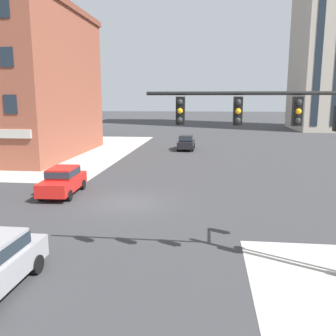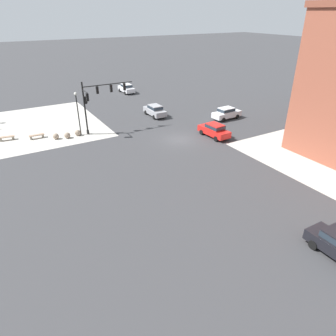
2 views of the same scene
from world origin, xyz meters
The scene contains 15 objects.
ground_plane centered at (0.00, 0.00, 0.00)m, with size 320.00×320.00×0.00m, color #38383A.
sidewalk_corner_slab centered at (16.00, -14.50, 0.00)m, with size 20.00×19.00×0.02m, color #B7B2A8.
traffic_signal_main centered at (7.65, -7.52, 4.41)m, with size 6.70×2.09×6.61m.
bollard_sphere_curb_a centered at (10.42, -7.77, 0.37)m, with size 0.74×0.74×0.74m, color gray.
bollard_sphere_curb_b centered at (11.79, -7.53, 0.37)m, with size 0.74×0.74×0.74m, color gray.
bollard_sphere_curb_c centered at (13.09, -7.93, 0.37)m, with size 0.74×0.74×0.74m, color gray.
bench_near_signal centered at (15.09, -9.39, 0.33)m, with size 1.81×0.50×0.49m.
bench_mid_block centered at (18.39, -10.60, 0.33)m, with size 1.85×0.71×0.49m.
street_lamp_corner_near centered at (10.00, -7.85, 3.41)m, with size 0.36×0.36×5.45m.
car_main_northbound_near centered at (-4.21, -25.83, 0.92)m, with size 1.90×4.40×1.68m.
car_main_northbound_far centered at (-24.65, 3.15, 0.92)m, with size 4.48×2.05×1.68m.
car_main_southbound_far centered at (-29.20, -3.28, 0.92)m, with size 4.50×2.09×1.68m.
car_cross_eastbound centered at (-10.29, -3.44, 0.92)m, with size 4.48×2.06×1.68m.
car_cross_westbound centered at (-4.28, 1.35, 0.92)m, with size 2.08×4.49×1.68m.
car_parked_curb centered at (-1.92, -9.95, 0.92)m, with size 1.92×4.42×1.68m.
Camera 2 is at (19.07, 29.55, 14.13)m, focal length 32.66 mm.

